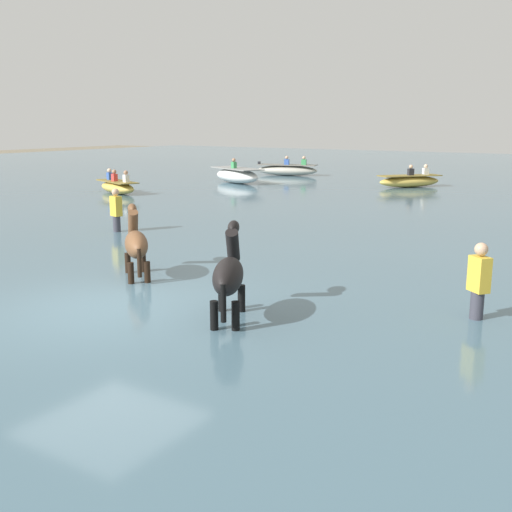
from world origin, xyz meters
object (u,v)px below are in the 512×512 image
Objects in this scene: horse_lead_black at (229,278)px; boat_far_offshore at (237,175)px; person_wading_close at (478,292)px; boat_mid_channel at (287,170)px; boat_mid_outer at (117,187)px; boat_far_inshore at (410,181)px; person_spectator_far at (116,216)px; horse_trailing_bay at (136,246)px.

horse_lead_black reaches higher than boat_far_offshore.
boat_far_offshore is 21.83m from person_wading_close.
horse_lead_black is at bearing -61.90° from boat_mid_channel.
boat_mid_outer is at bearing -104.20° from boat_far_offshore.
boat_far_offshore reaches higher than person_wading_close.
boat_mid_channel is at bearing 118.10° from horse_lead_black.
horse_lead_black reaches higher than person_wading_close.
boat_far_inshore is 19.76m from person_wading_close.
boat_far_inshore is 1.80× the size of person_wading_close.
person_wading_close is at bearing -28.64° from boat_mid_outer.
boat_far_offshore reaches higher than person_spectator_far.
horse_trailing_bay is 0.50× the size of boat_mid_channel.
horse_lead_black is 3.77m from person_wading_close.
person_wading_close is (10.15, -2.54, 0.00)m from person_spectator_far.
horse_trailing_bay reaches higher than person_spectator_far.
horse_lead_black is 1.13× the size of person_wading_close.
person_wading_close is (15.31, -20.72, 0.11)m from boat_mid_channel.
person_wading_close is (7.44, -18.30, 0.13)m from boat_far_inshore.
boat_mid_outer is 6.64m from boat_far_offshore.
person_wading_close is (15.22, -15.65, 0.05)m from boat_far_offshore.
person_spectator_far is 1.00× the size of person_wading_close.
horse_lead_black reaches higher than horse_trailing_bay.
boat_far_inshore is at bearing 18.84° from boat_far_offshore.
boat_far_offshore is 2.16× the size of person_spectator_far.
boat_mid_channel is 25.76m from person_wading_close.
person_wading_close is at bearing -45.78° from boat_far_offshore.
boat_mid_outer is 13.10m from boat_far_inshore.
boat_mid_outer is 1.69× the size of person_wading_close.
boat_far_inshore is at bearing 101.86° from horse_lead_black.
horse_lead_black is 8.35m from person_spectator_far.
boat_far_inshore is (-1.27, 19.17, -0.32)m from horse_trailing_bay.
boat_mid_outer is (-13.69, 11.24, -0.36)m from horse_lead_black.
horse_lead_black is 3.23m from horse_trailing_bay.
horse_lead_black reaches higher than boat_far_inshore.
person_spectator_far is (6.71, -6.67, 0.14)m from boat_mid_outer.
horse_lead_black is 21.40m from boat_far_offshore.
boat_far_offshore is (-7.79, -2.66, 0.08)m from boat_far_inshore.
boat_mid_channel is at bearing 105.86° from person_spectator_far.
boat_far_inshore is 8.23m from boat_far_offshore.
horse_trailing_bay reaches higher than boat_mid_channel.
boat_mid_outer is 9.46m from person_spectator_far.
horse_lead_black is 17.71m from boat_mid_outer.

